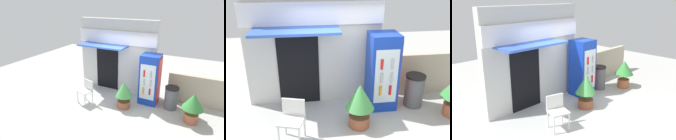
# 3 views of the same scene
# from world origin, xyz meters

# --- Properties ---
(ground) EXTENTS (16.00, 16.00, 0.00)m
(ground) POSITION_xyz_m (0.00, 0.00, 0.00)
(ground) COLOR #B2B2AD
(storefront_building) EXTENTS (3.34, 1.06, 3.02)m
(storefront_building) POSITION_xyz_m (-0.71, 1.60, 1.55)
(storefront_building) COLOR silver
(storefront_building) RESTS_ON ground
(drink_cooler) EXTENTS (0.70, 0.70, 1.90)m
(drink_cooler) POSITION_xyz_m (0.92, 1.04, 0.95)
(drink_cooler) COLOR #1438B2
(drink_cooler) RESTS_ON ground
(plastic_chair) EXTENTS (0.57, 0.55, 0.88)m
(plastic_chair) POSITION_xyz_m (-1.23, 0.01, 0.53)
(plastic_chair) COLOR silver
(plastic_chair) RESTS_ON ground
(potted_plant_near_shop) EXTENTS (0.63, 0.63, 1.02)m
(potted_plant_near_shop) POSITION_xyz_m (0.20, 0.27, 0.62)
(potted_plant_near_shop) COLOR #995138
(potted_plant_near_shop) RESTS_ON ground
(potted_plant_curbside) EXTENTS (0.67, 0.67, 1.01)m
(potted_plant_curbside) POSITION_xyz_m (2.50, 0.39, 0.63)
(potted_plant_curbside) COLOR #AD5B3D
(potted_plant_curbside) RESTS_ON ground
(trash_bin) EXTENTS (0.49, 0.49, 0.84)m
(trash_bin) POSITION_xyz_m (1.75, 0.96, 0.42)
(trash_bin) COLOR #595960
(trash_bin) RESTS_ON ground
(stone_boundary_wall) EXTENTS (2.80, 0.20, 1.13)m
(stone_boundary_wall) POSITION_xyz_m (2.91, 1.65, 0.57)
(stone_boundary_wall) COLOR #B7AD93
(stone_boundary_wall) RESTS_ON ground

